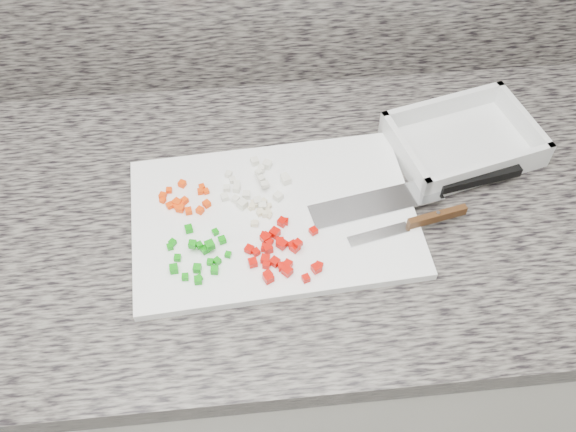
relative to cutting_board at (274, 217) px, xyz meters
name	(u,v)px	position (x,y,z in m)	size (l,w,h in m)	color
cabinet	(232,343)	(-0.10, 0.03, -0.48)	(3.92, 0.62, 0.86)	silver
countertop	(212,218)	(-0.10, 0.03, -0.03)	(3.96, 0.64, 0.04)	#645F58
cutting_board	(274,217)	(0.00, 0.00, 0.00)	(0.44, 0.29, 0.01)	white
carrot_pile	(184,201)	(-0.14, 0.04, 0.01)	(0.08, 0.07, 0.01)	#FA3E05
onion_pile	(255,186)	(-0.02, 0.06, 0.01)	(0.11, 0.11, 0.02)	silver
green_pepper_pile	(198,255)	(-0.12, -0.07, 0.01)	(0.10, 0.10, 0.02)	#0D900D
red_pepper_pile	(279,252)	(0.00, -0.07, 0.01)	(0.11, 0.12, 0.02)	#C60A02
garlic_pile	(260,211)	(-0.02, 0.01, 0.01)	(0.04, 0.05, 0.01)	beige
chef_knife	(444,185)	(0.28, 0.03, 0.01)	(0.35, 0.10, 0.02)	silver
paring_knife	(422,221)	(0.23, -0.04, 0.01)	(0.19, 0.05, 0.02)	silver
tray	(463,142)	(0.33, 0.12, 0.01)	(0.27, 0.22, 0.05)	silver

